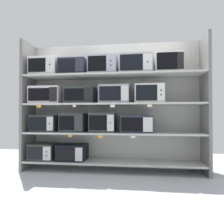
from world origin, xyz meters
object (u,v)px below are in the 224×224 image
(microwave_12, at_px, (103,66))
(microwave_13, at_px, (136,65))
(microwave_1, at_px, (72,152))
(microwave_4, at_px, (103,122))
(microwave_8, at_px, (115,94))
(microwave_9, at_px, (149,94))
(microwave_2, at_px, (45,123))
(microwave_5, at_px, (137,124))
(microwave_10, at_px, (46,68))
(microwave_0, at_px, (44,151))
(microwave_11, at_px, (74,68))
(microwave_7, at_px, (81,96))
(microwave_6, at_px, (47,95))
(microwave_14, at_px, (168,63))
(microwave_3, at_px, (74,123))

(microwave_12, xyz_separation_m, microwave_13, (0.57, -0.00, -0.00))
(microwave_1, xyz_separation_m, microwave_4, (0.55, 0.00, 0.53))
(microwave_8, relative_size, microwave_9, 1.06)
(microwave_2, height_order, microwave_5, microwave_2)
(microwave_5, height_order, microwave_9, microwave_9)
(microwave_1, bearing_deg, microwave_13, -0.01)
(microwave_4, relative_size, microwave_10, 0.87)
(microwave_0, bearing_deg, microwave_11, -0.03)
(microwave_7, height_order, microwave_9, microwave_9)
(microwave_0, relative_size, microwave_1, 0.91)
(microwave_11, xyz_separation_m, microwave_13, (1.09, -0.00, 0.02))
(microwave_2, height_order, microwave_7, microwave_7)
(microwave_0, distance_m, microwave_13, 2.23)
(microwave_5, bearing_deg, microwave_6, 179.99)
(microwave_1, bearing_deg, microwave_0, 180.00)
(microwave_0, bearing_deg, microwave_8, -0.01)
(microwave_2, xyz_separation_m, microwave_11, (0.54, -0.00, 0.98))
(microwave_1, bearing_deg, microwave_10, 180.00)
(microwave_4, bearing_deg, microwave_7, 179.99)
(microwave_2, relative_size, microwave_14, 1.04)
(microwave_4, distance_m, microwave_6, 1.13)
(microwave_14, bearing_deg, microwave_8, 179.99)
(microwave_3, relative_size, microwave_7, 0.84)
(microwave_1, bearing_deg, microwave_6, 179.99)
(microwave_3, height_order, microwave_11, microwave_11)
(microwave_3, height_order, microwave_12, microwave_12)
(microwave_8, relative_size, microwave_12, 1.02)
(microwave_12, relative_size, microwave_13, 0.90)
(microwave_8, xyz_separation_m, microwave_12, (-0.20, -0.00, 0.51))
(microwave_3, bearing_deg, microwave_8, -0.02)
(microwave_7, xyz_separation_m, microwave_8, (0.60, -0.00, 0.01))
(microwave_1, xyz_separation_m, microwave_2, (-0.52, -0.00, 0.51))
(microwave_4, bearing_deg, microwave_14, -0.02)
(microwave_8, bearing_deg, microwave_1, 179.99)
(microwave_7, distance_m, microwave_11, 0.51)
(microwave_3, xyz_separation_m, microwave_10, (-0.53, -0.00, 0.99))
(microwave_0, bearing_deg, microwave_14, -0.01)
(microwave_3, height_order, microwave_7, microwave_7)
(microwave_5, xyz_separation_m, microwave_7, (-0.98, 0.00, 0.50))
(microwave_6, distance_m, microwave_12, 1.14)
(microwave_10, relative_size, microwave_13, 0.90)
(microwave_0, relative_size, microwave_3, 1.05)
(microwave_8, xyz_separation_m, microwave_9, (0.59, -0.00, 0.00))
(microwave_9, distance_m, microwave_12, 0.94)
(microwave_7, distance_m, microwave_12, 0.65)
(microwave_2, xyz_separation_m, microwave_4, (1.06, 0.00, 0.02))
(microwave_13, bearing_deg, microwave_9, -0.02)
(microwave_8, distance_m, microwave_11, 0.87)
(microwave_6, relative_size, microwave_9, 1.15)
(microwave_7, xyz_separation_m, microwave_14, (1.51, -0.00, 0.52))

